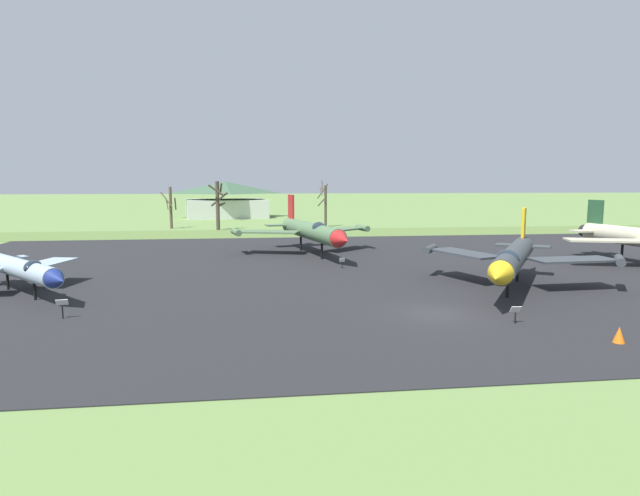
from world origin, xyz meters
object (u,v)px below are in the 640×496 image
(info_placard_front_left, at_px, (515,313))
(traffic_cone, at_px, (619,335))
(jet_fighter_rear_left, at_px, (20,268))
(info_placard_rear_left, at_px, (62,306))
(jet_fighter_front_left, at_px, (513,258))
(visitor_building, at_px, (226,200))
(jet_fighter_rear_center, at_px, (311,231))
(info_placard_rear_center, at_px, (342,262))

(info_placard_front_left, xyz_separation_m, traffic_cone, (3.11, -3.66, -0.22))
(jet_fighter_rear_left, bearing_deg, info_placard_rear_left, -53.44)
(jet_fighter_rear_left, distance_m, info_placard_rear_left, 8.17)
(jet_fighter_front_left, distance_m, info_placard_rear_left, 28.08)
(jet_fighter_rear_left, distance_m, visitor_building, 74.34)
(jet_fighter_rear_center, xyz_separation_m, info_placard_rear_left, (-15.93, -22.54, -1.77))
(info_placard_rear_left, height_order, traffic_cone, info_placard_rear_left)
(info_placard_rear_center, bearing_deg, traffic_cone, -67.04)
(info_placard_front_left, distance_m, info_placard_rear_center, 19.11)
(jet_fighter_front_left, xyz_separation_m, visitor_building, (-23.54, 76.20, 1.42))
(traffic_cone, bearing_deg, visitor_building, 104.48)
(traffic_cone, bearing_deg, info_placard_rear_center, 112.96)
(jet_fighter_front_left, xyz_separation_m, jet_fighter_rear_left, (-32.56, 2.43, -0.44))
(jet_fighter_front_left, bearing_deg, info_placard_front_left, -116.46)
(info_placard_rear_center, xyz_separation_m, visitor_building, (-13.46, 66.06, 3.12))
(jet_fighter_front_left, height_order, info_placard_rear_center, jet_fighter_front_left)
(jet_fighter_front_left, height_order, jet_fighter_rear_center, jet_fighter_rear_center)
(traffic_cone, bearing_deg, info_placard_rear_left, 164.32)
(jet_fighter_front_left, relative_size, info_placard_rear_center, 15.70)
(jet_fighter_rear_center, bearing_deg, visitor_building, 101.48)
(info_placard_rear_left, bearing_deg, jet_fighter_front_left, 8.35)
(info_placard_rear_left, distance_m, traffic_cone, 27.92)
(jet_fighter_front_left, height_order, info_placard_front_left, jet_fighter_front_left)
(jet_fighter_rear_left, xyz_separation_m, visitor_building, (9.02, 73.77, 1.86))
(jet_fighter_rear_center, height_order, visitor_building, visitor_building)
(jet_fighter_front_left, relative_size, traffic_cone, 18.47)
(jet_fighter_front_left, distance_m, info_placard_rear_center, 14.40)
(info_placard_front_left, distance_m, jet_fighter_rear_center, 27.63)
(jet_fighter_rear_center, bearing_deg, info_placard_rear_center, -78.25)
(info_placard_front_left, height_order, traffic_cone, info_placard_front_left)
(traffic_cone, bearing_deg, jet_fighter_front_left, 85.79)
(info_placard_rear_center, relative_size, traffic_cone, 1.18)
(jet_fighter_rear_center, height_order, jet_fighter_rear_left, jet_fighter_rear_center)
(jet_fighter_rear_left, bearing_deg, info_placard_rear_center, 18.94)
(info_placard_rear_left, relative_size, visitor_building, 0.06)
(jet_fighter_rear_left, bearing_deg, info_placard_front_left, -19.97)
(info_placard_rear_center, bearing_deg, jet_fighter_rear_center, 101.75)
(jet_fighter_front_left, xyz_separation_m, jet_fighter_rear_center, (-11.81, 18.47, 0.22))
(info_placard_rear_center, relative_size, jet_fighter_rear_left, 0.09)
(info_placard_rear_center, height_order, jet_fighter_rear_left, jet_fighter_rear_left)
(jet_fighter_rear_left, bearing_deg, visitor_building, 83.03)
(jet_fighter_rear_center, relative_size, info_placard_rear_center, 18.70)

